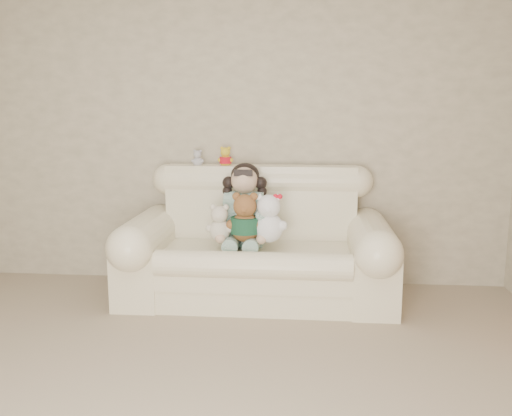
% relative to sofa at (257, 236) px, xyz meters
% --- Properties ---
extents(wall_back, '(4.50, 0.00, 4.50)m').
position_rel_sofa_xyz_m(wall_back, '(-0.19, 0.50, 0.78)').
color(wall_back, beige).
rests_on(wall_back, ground).
extents(sofa, '(2.10, 0.95, 1.03)m').
position_rel_sofa_xyz_m(sofa, '(0.00, 0.00, 0.00)').
color(sofa, '#FFF4CD').
rests_on(sofa, floor).
extents(seated_child, '(0.44, 0.52, 0.66)m').
position_rel_sofa_xyz_m(seated_child, '(-0.11, 0.08, 0.24)').
color(seated_child, '#2C715B').
rests_on(seated_child, sofa).
extents(brown_teddy, '(0.29, 0.23, 0.44)m').
position_rel_sofa_xyz_m(brown_teddy, '(-0.08, -0.13, 0.20)').
color(brown_teddy, brown).
rests_on(brown_teddy, sofa).
extents(white_cat, '(0.28, 0.22, 0.44)m').
position_rel_sofa_xyz_m(white_cat, '(0.10, -0.13, 0.20)').
color(white_cat, white).
rests_on(white_cat, sofa).
extents(cream_teddy, '(0.26, 0.23, 0.33)m').
position_rel_sofa_xyz_m(cream_teddy, '(-0.27, -0.14, 0.15)').
color(cream_teddy, beige).
rests_on(cream_teddy, sofa).
extents(yellow_mini_bear, '(0.14, 0.12, 0.20)m').
position_rel_sofa_xyz_m(yellow_mini_bear, '(-0.30, 0.36, 0.59)').
color(yellow_mini_bear, yellow).
rests_on(yellow_mini_bear, sofa).
extents(grey_mini_plush, '(0.13, 0.12, 0.17)m').
position_rel_sofa_xyz_m(grey_mini_plush, '(-0.53, 0.35, 0.58)').
color(grey_mini_plush, '#AFAEB5').
rests_on(grey_mini_plush, sofa).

